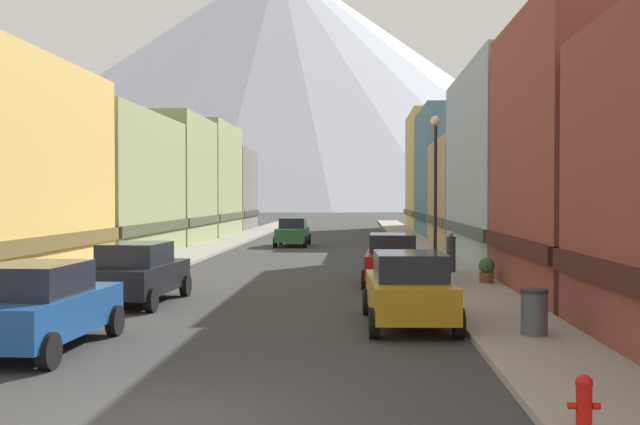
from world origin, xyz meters
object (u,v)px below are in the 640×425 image
object	(u,v)px
potted_plant_0	(487,270)
streetlamp_right	(435,172)
trash_bin_right	(534,312)
car_right_0	(409,289)
pedestrian_0	(451,253)
car_left_0	(40,306)
fire_hydrant_near	(584,400)
car_left_1	(138,273)
car_right_1	(392,259)
car_driving_0	(293,232)

from	to	relation	value
potted_plant_0	streetlamp_right	world-z (taller)	streetlamp_right
trash_bin_right	streetlamp_right	size ratio (longest dim) A/B	0.17
car_right_0	pedestrian_0	size ratio (longest dim) A/B	2.77
trash_bin_right	pedestrian_0	world-z (taller)	pedestrian_0
car_left_0	car_right_0	bearing A→B (deg)	23.20
fire_hydrant_near	trash_bin_right	world-z (taller)	trash_bin_right
trash_bin_right	car_left_1	bearing A→B (deg)	153.02
car_right_1	pedestrian_0	xyz separation A→B (m)	(2.45, 3.09, -0.01)
potted_plant_0	car_left_1	bearing A→B (deg)	-157.29
potted_plant_0	car_right_1	bearing A→B (deg)	167.48
car_left_1	car_right_1	bearing A→B (deg)	34.52
pedestrian_0	streetlamp_right	xyz separation A→B (m)	(-0.90, -2.72, 3.10)
trash_bin_right	potted_plant_0	xyz separation A→B (m)	(0.65, 9.69, -0.05)
fire_hydrant_near	pedestrian_0	size ratio (longest dim) A/B	0.44
fire_hydrant_near	streetlamp_right	distance (m)	17.63
car_left_1	pedestrian_0	size ratio (longest dim) A/B	2.78
fire_hydrant_near	potted_plant_0	bearing A→B (deg)	84.54
fire_hydrant_near	potted_plant_0	distance (m)	16.28
car_right_0	potted_plant_0	size ratio (longest dim) A/B	5.17
car_left_0	potted_plant_0	bearing A→B (deg)	45.92
fire_hydrant_near	trash_bin_right	bearing A→B (deg)	82.13
car_left_0	streetlamp_right	distance (m)	15.59
streetlamp_right	fire_hydrant_near	bearing A→B (deg)	-89.67
car_left_1	car_driving_0	distance (m)	25.78
car_left_0	pedestrian_0	distance (m)	18.02
car_right_1	streetlamp_right	bearing A→B (deg)	13.56
trash_bin_right	potted_plant_0	bearing A→B (deg)	86.16
car_left_1	car_right_1	world-z (taller)	same
car_driving_0	pedestrian_0	world-z (taller)	car_driving_0
car_right_0	car_driving_0	bearing A→B (deg)	100.53
car_left_1	car_right_0	distance (m)	8.32
trash_bin_right	potted_plant_0	world-z (taller)	trash_bin_right
car_left_1	trash_bin_right	world-z (taller)	car_left_1
car_left_1	car_right_1	distance (m)	9.23
car_left_0	trash_bin_right	bearing A→B (deg)	8.22
car_driving_0	streetlamp_right	size ratio (longest dim) A/B	0.75
car_right_1	potted_plant_0	bearing A→B (deg)	-12.52
car_driving_0	car_right_0	bearing A→B (deg)	-79.47
car_right_0	fire_hydrant_near	distance (m)	8.48
car_left_1	car_driving_0	world-z (taller)	same
car_left_0	streetlamp_right	xyz separation A→B (m)	(9.15, 12.24, 3.09)
car_right_1	streetlamp_right	world-z (taller)	streetlamp_right
car_left_0	car_right_0	world-z (taller)	same
car_left_0	trash_bin_right	distance (m)	10.26
streetlamp_right	pedestrian_0	bearing A→B (deg)	71.67
streetlamp_right	trash_bin_right	bearing A→B (deg)	-84.70
car_right_0	trash_bin_right	xyz separation A→B (m)	(2.55, -1.79, -0.26)
car_right_1	car_left_1	bearing A→B (deg)	-145.48
car_left_1	trash_bin_right	size ratio (longest dim) A/B	4.57
fire_hydrant_near	streetlamp_right	size ratio (longest dim) A/B	0.12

